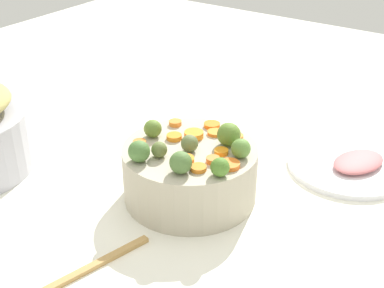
{
  "coord_description": "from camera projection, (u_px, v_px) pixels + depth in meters",
  "views": [
    {
      "loc": [
        0.72,
        0.48,
        0.6
      ],
      "look_at": [
        0.03,
        0.0,
        0.13
      ],
      "focal_mm": 49.95,
      "sensor_mm": 36.0,
      "label": 1
    }
  ],
  "objects": [
    {
      "name": "carrot_slice_4",
      "position": [
        213.0,
        160.0,
        0.92
      ],
      "size": [
        0.03,
        0.03,
        0.01
      ],
      "primitive_type": "cylinder",
      "rotation": [
        0.0,
        0.0,
        1.01
      ],
      "color": "orange",
      "rests_on": "serving_bowl_carrots"
    },
    {
      "name": "brussels_sprout_6",
      "position": [
        159.0,
        150.0,
        0.94
      ],
      "size": [
        0.03,
        0.03,
        0.03
      ],
      "primitive_type": "sphere",
      "color": "#5B6C35",
      "rests_on": "serving_bowl_carrots"
    },
    {
      "name": "serving_bowl_carrots",
      "position": [
        192.0,
        173.0,
        0.99
      ],
      "size": [
        0.25,
        0.25,
        0.1
      ],
      "primitive_type": "cylinder",
      "color": "#B6AD96",
      "rests_on": "tabletop"
    },
    {
      "name": "tabletop",
      "position": [
        199.0,
        193.0,
        1.05
      ],
      "size": [
        2.4,
        2.4,
        0.02
      ],
      "primitive_type": "cube",
      "color": "white",
      "rests_on": "ground"
    },
    {
      "name": "brussels_sprout_0",
      "position": [
        190.0,
        143.0,
        0.95
      ],
      "size": [
        0.03,
        0.03,
        0.03
      ],
      "primitive_type": "sphere",
      "color": "#5C6D3E",
      "rests_on": "serving_bowl_carrots"
    },
    {
      "name": "brussels_sprout_2",
      "position": [
        229.0,
        135.0,
        0.97
      ],
      "size": [
        0.04,
        0.04,
        0.04
      ],
      "primitive_type": "sphere",
      "color": "#587A2C",
      "rests_on": "serving_bowl_carrots"
    },
    {
      "name": "brussels_sprout_3",
      "position": [
        139.0,
        151.0,
        0.92
      ],
      "size": [
        0.04,
        0.04,
        0.04
      ],
      "primitive_type": "sphere",
      "color": "#4B7537",
      "rests_on": "serving_bowl_carrots"
    },
    {
      "name": "ham_slice_main",
      "position": [
        358.0,
        162.0,
        1.09
      ],
      "size": [
        0.14,
        0.12,
        0.02
      ],
      "primitive_type": "ellipsoid",
      "rotation": [
        0.0,
        0.0,
        5.98
      ],
      "color": "#CA6D70",
      "rests_on": "ham_plate"
    },
    {
      "name": "brussels_sprout_4",
      "position": [
        241.0,
        148.0,
        0.93
      ],
      "size": [
        0.03,
        0.03,
        0.03
      ],
      "primitive_type": "sphere",
      "color": "#5A8538",
      "rests_on": "serving_bowl_carrots"
    },
    {
      "name": "carrot_slice_10",
      "position": [
        236.0,
        137.0,
        1.0
      ],
      "size": [
        0.03,
        0.03,
        0.01
      ],
      "primitive_type": "cylinder",
      "rotation": [
        0.0,
        0.0,
        5.83
      ],
      "color": "orange",
      "rests_on": "serving_bowl_carrots"
    },
    {
      "name": "carrot_slice_7",
      "position": [
        139.0,
        143.0,
        0.98
      ],
      "size": [
        0.03,
        0.03,
        0.01
      ],
      "primitive_type": "cylinder",
      "rotation": [
        0.0,
        0.0,
        2.12
      ],
      "color": "orange",
      "rests_on": "serving_bowl_carrots"
    },
    {
      "name": "brussels_sprout_1",
      "position": [
        181.0,
        163.0,
        0.89
      ],
      "size": [
        0.04,
        0.04,
        0.04
      ],
      "primitive_type": "sphere",
      "color": "#4F7238",
      "rests_on": "serving_bowl_carrots"
    },
    {
      "name": "carrot_slice_11",
      "position": [
        221.0,
        152.0,
        0.95
      ],
      "size": [
        0.03,
        0.03,
        0.01
      ],
      "primitive_type": "cylinder",
      "rotation": [
        0.0,
        0.0,
        1.65
      ],
      "color": "orange",
      "rests_on": "serving_bowl_carrots"
    },
    {
      "name": "carrot_slice_2",
      "position": [
        212.0,
        125.0,
        1.04
      ],
      "size": [
        0.04,
        0.04,
        0.01
      ],
      "primitive_type": "cylinder",
      "rotation": [
        0.0,
        0.0,
        5.54
      ],
      "color": "orange",
      "rests_on": "serving_bowl_carrots"
    },
    {
      "name": "carrot_slice_5",
      "position": [
        185.0,
        160.0,
        0.92
      ],
      "size": [
        0.04,
        0.04,
        0.01
      ],
      "primitive_type": "cylinder",
      "rotation": [
        0.0,
        0.0,
        4.82
      ],
      "color": "orange",
      "rests_on": "serving_bowl_carrots"
    },
    {
      "name": "brussels_sprout_7",
      "position": [
        220.0,
        167.0,
        0.88
      ],
      "size": [
        0.03,
        0.03,
        0.03
      ],
      "primitive_type": "sphere",
      "color": "#4D7B2A",
      "rests_on": "serving_bowl_carrots"
    },
    {
      "name": "carrot_slice_9",
      "position": [
        194.0,
        135.0,
        1.0
      ],
      "size": [
        0.05,
        0.05,
        0.01
      ],
      "primitive_type": "cylinder",
      "rotation": [
        0.0,
        0.0,
        3.76
      ],
      "color": "orange",
      "rests_on": "serving_bowl_carrots"
    },
    {
      "name": "carrot_slice_3",
      "position": [
        230.0,
        165.0,
        0.91
      ],
      "size": [
        0.05,
        0.05,
        0.01
      ],
      "primitive_type": "cylinder",
      "rotation": [
        0.0,
        0.0,
        1.21
      ],
      "color": "orange",
      "rests_on": "serving_bowl_carrots"
    },
    {
      "name": "carrot_slice_8",
      "position": [
        199.0,
        168.0,
        0.9
      ],
      "size": [
        0.04,
        0.04,
        0.01
      ],
      "primitive_type": "cylinder",
      "rotation": [
        0.0,
        0.0,
        4.0
      ],
      "color": "orange",
      "rests_on": "serving_bowl_carrots"
    },
    {
      "name": "ham_plate",
      "position": [
        348.0,
        165.0,
        1.11
      ],
      "size": [
        0.25,
        0.25,
        0.01
      ],
      "primitive_type": "cylinder",
      "color": "white",
      "rests_on": "tabletop"
    },
    {
      "name": "brussels_sprout_5",
      "position": [
        153.0,
        129.0,
        1.0
      ],
      "size": [
        0.03,
        0.03,
        0.03
      ],
      "primitive_type": "sphere",
      "color": "olive",
      "rests_on": "serving_bowl_carrots"
    },
    {
      "name": "carrot_slice_1",
      "position": [
        175.0,
        123.0,
        1.05
      ],
      "size": [
        0.03,
        0.03,
        0.01
      ],
      "primitive_type": "cylinder",
      "rotation": [
        0.0,
        0.0,
        3.44
      ],
      "color": "orange",
      "rests_on": "serving_bowl_carrots"
    },
    {
      "name": "carrot_slice_0",
      "position": [
        215.0,
        133.0,
        1.02
      ],
      "size": [
        0.04,
        0.04,
        0.01
      ],
      "primitive_type": "cylinder",
      "rotation": [
        0.0,
        0.0,
        2.78
      ],
      "color": "orange",
      "rests_on": "serving_bowl_carrots"
    },
    {
      "name": "carrot_slice_6",
      "position": [
        174.0,
        137.0,
        1.0
      ],
      "size": [
        0.04,
        0.04,
        0.01
      ],
      "primitive_type": "cylinder",
      "rotation": [
        0.0,
        0.0,
        0.51
      ],
      "color": "orange",
      "rests_on": "serving_bowl_carrots"
    }
  ]
}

